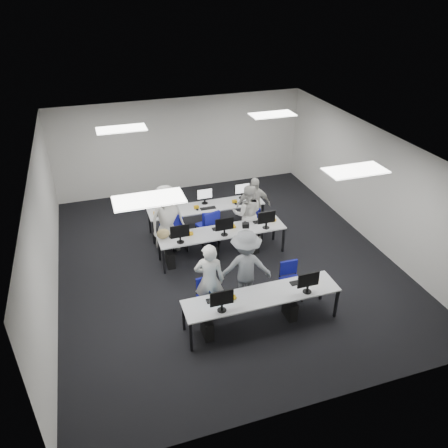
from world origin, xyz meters
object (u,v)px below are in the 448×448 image
object	(u,v)px
chair_2	(178,240)
photographer	(246,267)
chair_3	(211,238)
chair_5	(170,234)
chair_7	(252,224)
desk_mid	(222,233)
student_1	(247,214)
chair_4	(254,230)
chair_1	(291,287)
student_0	(209,280)
student_3	(253,206)
student_2	(167,219)
desk_front	(262,297)
chair_6	(208,232)
chair_0	(209,304)

from	to	relation	value
chair_2	photographer	bearing A→B (deg)	-71.29
chair_2	chair_3	bearing A→B (deg)	-15.37
chair_5	chair_7	world-z (taller)	chair_5
desk_mid	student_1	bearing A→B (deg)	30.78
student_1	chair_4	bearing A→B (deg)	-158.20
desk_mid	chair_2	distance (m)	1.27
chair_1	desk_mid	bearing A→B (deg)	114.87
chair_3	chair_5	bearing A→B (deg)	170.40
chair_1	photographer	world-z (taller)	photographer
chair_3	chair_4	distance (m)	1.23
chair_5	student_0	xyz separation A→B (m)	(0.24, -2.91, 0.55)
student_3	student_2	bearing A→B (deg)	-170.37
desk_front	chair_3	xyz separation A→B (m)	(-0.16, 3.07, -0.39)
chair_1	chair_6	bearing A→B (deg)	111.70
chair_6	student_3	distance (m)	1.43
chair_5	chair_6	size ratio (longest dim) A/B	0.98
desk_mid	student_0	distance (m)	2.16
chair_2	chair_5	bearing A→B (deg)	116.30
chair_5	student_0	bearing A→B (deg)	-83.84
chair_3	student_2	bearing A→B (deg)	-177.99
student_3	desk_front	bearing A→B (deg)	-102.39
student_3	chair_1	bearing A→B (deg)	-88.54
desk_front	student_0	distance (m)	1.12
chair_4	photographer	world-z (taller)	photographer
chair_3	chair_6	size ratio (longest dim) A/B	0.93
chair_3	chair_2	bearing A→B (deg)	-176.92
chair_5	student_2	world-z (taller)	student_2
chair_3	student_0	world-z (taller)	student_0
desk_front	chair_2	distance (m)	3.44
chair_7	student_2	size ratio (longest dim) A/B	0.46
chair_6	student_3	world-z (taller)	student_3
desk_mid	chair_6	bearing A→B (deg)	101.95
student_2	chair_2	bearing A→B (deg)	-33.29
student_0	photographer	distance (m)	0.86
chair_1	chair_4	size ratio (longest dim) A/B	1.05
desk_mid	student_1	xyz separation A→B (m)	(0.86, 0.51, 0.13)
student_0	chair_6	bearing A→B (deg)	-87.71
photographer	desk_front	bearing A→B (deg)	107.57
chair_1	student_0	bearing A→B (deg)	177.76
chair_2	chair_4	size ratio (longest dim) A/B	1.01
student_3	chair_7	bearing A→B (deg)	-132.02
chair_1	chair_7	size ratio (longest dim) A/B	1.04
chair_0	chair_7	size ratio (longest dim) A/B	1.04
desk_front	student_1	bearing A→B (deg)	74.55
chair_3	student_1	bearing A→B (deg)	18.67
chair_2	chair_5	world-z (taller)	chair_5
chair_5	student_3	bearing A→B (deg)	-0.05
chair_5	chair_2	bearing A→B (deg)	-60.27
chair_0	chair_3	world-z (taller)	chair_3
chair_3	chair_7	world-z (taller)	chair_3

